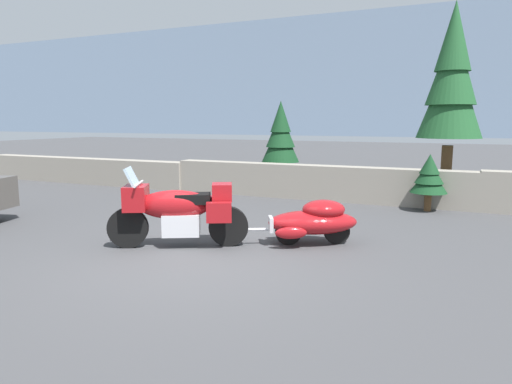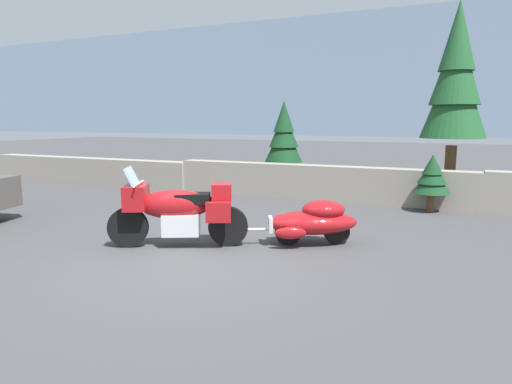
# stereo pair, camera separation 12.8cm
# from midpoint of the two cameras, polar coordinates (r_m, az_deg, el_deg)

# --- Properties ---
(ground_plane) EXTENTS (80.00, 80.00, 0.00)m
(ground_plane) POSITION_cam_midpoint_polar(r_m,az_deg,el_deg) (7.04, -8.31, -8.40)
(ground_plane) COLOR #424244
(stone_guard_wall) EXTENTS (24.00, 0.57, 0.95)m
(stone_guard_wall) POSITION_cam_midpoint_polar(r_m,az_deg,el_deg) (12.31, 6.83, 1.17)
(stone_guard_wall) COLOR gray
(stone_guard_wall) RESTS_ON ground
(distant_ridgeline) EXTENTS (240.00, 80.00, 16.00)m
(distant_ridgeline) POSITION_cam_midpoint_polar(r_m,az_deg,el_deg) (101.89, 22.46, 11.50)
(distant_ridgeline) COLOR #7F93AD
(distant_ridgeline) RESTS_ON ground
(touring_motorcycle) EXTENTS (2.11, 1.37, 1.33)m
(touring_motorcycle) POSITION_cam_midpoint_polar(r_m,az_deg,el_deg) (7.71, -10.12, -2.18)
(touring_motorcycle) COLOR black
(touring_motorcycle) RESTS_ON ground
(car_shaped_trailer) EXTENTS (2.12, 1.35, 0.76)m
(car_shaped_trailer) POSITION_cam_midpoint_polar(r_m,az_deg,el_deg) (7.82, 6.63, -3.51)
(car_shaped_trailer) COLOR black
(car_shaped_trailer) RESTS_ON ground
(pine_tree_tall) EXTENTS (1.59, 1.59, 5.00)m
(pine_tree_tall) POSITION_cam_midpoint_polar(r_m,az_deg,el_deg) (12.84, 22.77, 12.87)
(pine_tree_tall) COLOR brown
(pine_tree_tall) RESTS_ON ground
(pine_tree_secondary) EXTENTS (1.11, 1.11, 2.64)m
(pine_tree_secondary) POSITION_cam_midpoint_polar(r_m,az_deg,el_deg) (13.66, 2.78, 7.05)
(pine_tree_secondary) COLOR brown
(pine_tree_secondary) RESTS_ON ground
(pine_sapling_near) EXTENTS (0.83, 0.83, 1.32)m
(pine_sapling_near) POSITION_cam_midpoint_polar(r_m,az_deg,el_deg) (11.27, 20.31, 1.91)
(pine_sapling_near) COLOR brown
(pine_sapling_near) RESTS_ON ground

